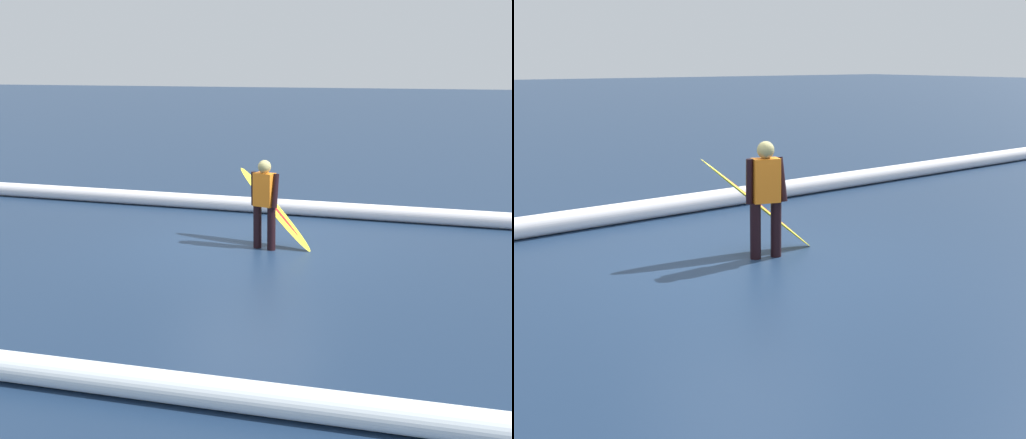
# 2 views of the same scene
# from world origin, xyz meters

# --- Properties ---
(ground_plane) EXTENTS (171.58, 171.58, 0.00)m
(ground_plane) POSITION_xyz_m (0.00, 0.00, 0.00)
(ground_plane) COLOR #182A45
(surfer) EXTENTS (0.51, 0.29, 1.50)m
(surfer) POSITION_xyz_m (-0.33, 0.02, 0.84)
(surfer) COLOR black
(surfer) RESTS_ON ground_plane
(surfboard) EXTENTS (1.52, 0.78, 1.30)m
(surfboard) POSITION_xyz_m (-0.41, -0.29, 0.64)
(surfboard) COLOR yellow
(surfboard) RESTS_ON ground_plane
(wave_crest_foreground) EXTENTS (18.69, 0.73, 0.32)m
(wave_crest_foreground) POSITION_xyz_m (-2.04, -2.81, 0.16)
(wave_crest_foreground) COLOR white
(wave_crest_foreground) RESTS_ON ground_plane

